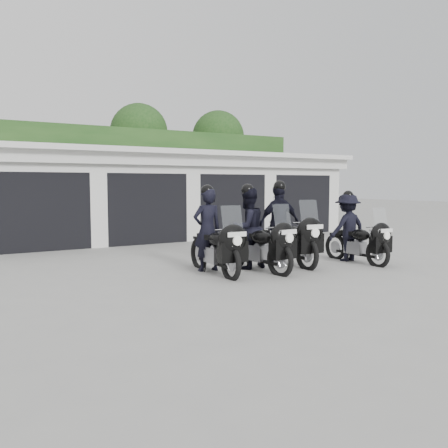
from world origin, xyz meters
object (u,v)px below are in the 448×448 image
police_bike_a (214,237)px  police_bike_d (352,231)px  police_bike_c (284,227)px  police_bike_b (253,233)px

police_bike_a → police_bike_d: size_ratio=1.09×
police_bike_a → police_bike_c: size_ratio=0.95×
police_bike_b → police_bike_d: police_bike_b is taller
police_bike_b → police_bike_c: (1.09, 0.31, 0.04)m
police_bike_a → police_bike_d: 3.62m
police_bike_b → police_bike_c: police_bike_c is taller
police_bike_d → police_bike_b: bearing=172.7°
police_bike_b → police_bike_d: bearing=-13.3°
police_bike_b → police_bike_a: bearing=168.6°
police_bike_b → police_bike_c: 1.14m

